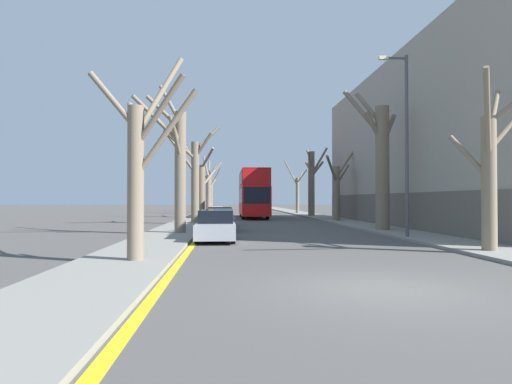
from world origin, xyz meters
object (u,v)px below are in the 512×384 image
at_px(street_tree_left_0, 139,166).
at_px(parked_car_2, 220,217).
at_px(street_tree_right_4, 297,191).
at_px(street_tree_right_2, 337,189).
at_px(street_tree_right_3, 312,180).
at_px(lamp_post, 405,137).
at_px(street_tree_left_4, 209,190).
at_px(street_tree_right_0, 492,167).
at_px(street_tree_left_2, 194,176).
at_px(parked_car_1, 219,220).
at_px(street_tree_left_5, 211,188).
at_px(street_tree_left_1, 178,162).
at_px(street_tree_right_1, 381,160).
at_px(parked_car_0, 216,226).
at_px(double_decker_bus, 253,192).
at_px(street_tree_left_3, 202,187).

relative_size(street_tree_left_0, parked_car_2, 1.57).
bearing_deg(street_tree_right_4, street_tree_right_2, -89.51).
height_order(street_tree_right_2, street_tree_right_3, street_tree_right_3).
bearing_deg(lamp_post, street_tree_left_4, 106.06).
distance_m(street_tree_left_0, street_tree_right_0, 11.75).
distance_m(street_tree_right_2, lamp_post, 16.91).
bearing_deg(street_tree_left_2, street_tree_left_4, 89.79).
height_order(parked_car_1, lamp_post, lamp_post).
distance_m(street_tree_left_4, street_tree_right_0, 44.54).
xyz_separation_m(street_tree_left_4, street_tree_left_5, (-0.07, 10.25, 0.47)).
xyz_separation_m(street_tree_left_1, street_tree_right_1, (11.53, 1.87, 0.33)).
xyz_separation_m(street_tree_right_0, parked_car_1, (-9.58, 11.80, -2.35)).
bearing_deg(parked_car_0, street_tree_left_0, -106.15).
relative_size(street_tree_left_5, street_tree_right_1, 0.89).
relative_size(street_tree_right_2, double_decker_bus, 0.53).
height_order(street_tree_left_5, parked_car_2, street_tree_left_5).
xyz_separation_m(street_tree_right_4, lamp_post, (-0.65, -37.41, 1.93)).
distance_m(street_tree_left_1, street_tree_left_4, 33.98).
distance_m(street_tree_left_4, street_tree_right_3, 15.21).
distance_m(street_tree_left_2, street_tree_right_1, 14.17).
xyz_separation_m(street_tree_left_2, street_tree_left_5, (0.02, 33.95, -0.06)).
distance_m(street_tree_left_2, parked_car_1, 8.35).
xyz_separation_m(street_tree_left_1, parked_car_0, (2.10, -3.71, -3.15)).
bearing_deg(street_tree_left_3, double_decker_bus, -12.37).
bearing_deg(street_tree_right_3, street_tree_left_2, -130.03).
relative_size(street_tree_left_0, street_tree_right_2, 1.03).
height_order(street_tree_right_2, parked_car_0, street_tree_right_2).
xyz_separation_m(street_tree_left_5, street_tree_right_1, (11.39, -42.34, 0.57)).
height_order(street_tree_right_3, parked_car_0, street_tree_right_3).
xyz_separation_m(street_tree_left_0, street_tree_left_5, (0.08, 54.97, 0.74)).
xyz_separation_m(street_tree_left_3, lamp_post, (10.94, -25.88, 1.66)).
bearing_deg(parked_car_1, double_decker_bus, 80.65).
bearing_deg(street_tree_right_0, street_tree_right_2, 89.81).
relative_size(street_tree_left_0, street_tree_right_3, 0.87).
height_order(street_tree_left_5, street_tree_right_1, street_tree_right_1).
height_order(street_tree_left_3, lamp_post, lamp_post).
bearing_deg(parked_car_1, street_tree_right_1, -5.18).
bearing_deg(parked_car_0, parked_car_1, 90.00).
xyz_separation_m(street_tree_right_4, parked_car_0, (-9.48, -37.84, -2.21)).
relative_size(street_tree_left_3, lamp_post, 0.84).
distance_m(street_tree_left_0, street_tree_right_3, 36.53).
bearing_deg(street_tree_right_4, parked_car_1, -106.80).
bearing_deg(street_tree_left_1, lamp_post, -16.73).
xyz_separation_m(street_tree_left_2, parked_car_0, (1.98, -13.97, -2.97)).
bearing_deg(street_tree_right_1, double_decker_bus, 107.95).
distance_m(street_tree_left_0, street_tree_left_2, 21.03).
xyz_separation_m(parked_car_1, lamp_post, (8.83, -6.01, 4.17)).
height_order(street_tree_left_5, street_tree_right_2, street_tree_left_5).
xyz_separation_m(street_tree_left_3, parked_car_1, (2.12, -19.87, -2.51)).
relative_size(street_tree_left_0, street_tree_left_1, 0.77).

